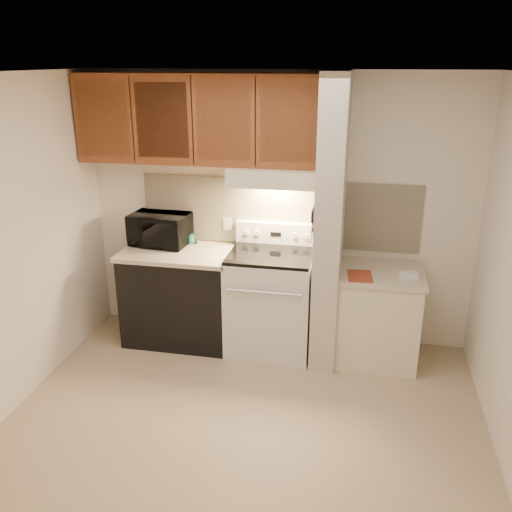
# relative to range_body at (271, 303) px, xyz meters

# --- Properties ---
(floor) EXTENTS (3.60, 3.60, 0.00)m
(floor) POSITION_rel_range_body_xyz_m (0.00, -1.16, -0.46)
(floor) COLOR tan
(floor) RESTS_ON ground
(ceiling) EXTENTS (3.60, 3.60, 0.00)m
(ceiling) POSITION_rel_range_body_xyz_m (0.00, -1.16, 2.04)
(ceiling) COLOR white
(ceiling) RESTS_ON wall_back
(wall_back) EXTENTS (3.60, 2.50, 0.02)m
(wall_back) POSITION_rel_range_body_xyz_m (0.00, 0.34, 0.79)
(wall_back) COLOR white
(wall_back) RESTS_ON floor
(wall_left) EXTENTS (0.02, 3.00, 2.50)m
(wall_left) POSITION_rel_range_body_xyz_m (-1.80, -1.16, 0.79)
(wall_left) COLOR white
(wall_left) RESTS_ON floor
(backsplash) EXTENTS (2.60, 0.02, 0.63)m
(backsplash) POSITION_rel_range_body_xyz_m (0.00, 0.33, 0.78)
(backsplash) COLOR #FAECC6
(backsplash) RESTS_ON wall_back
(range_body) EXTENTS (0.76, 0.65, 0.92)m
(range_body) POSITION_rel_range_body_xyz_m (0.00, 0.00, 0.00)
(range_body) COLOR silver
(range_body) RESTS_ON floor
(oven_window) EXTENTS (0.50, 0.01, 0.30)m
(oven_window) POSITION_rel_range_body_xyz_m (0.00, -0.32, 0.04)
(oven_window) COLOR black
(oven_window) RESTS_ON range_body
(oven_handle) EXTENTS (0.65, 0.02, 0.02)m
(oven_handle) POSITION_rel_range_body_xyz_m (0.00, -0.35, 0.26)
(oven_handle) COLOR silver
(oven_handle) RESTS_ON range_body
(cooktop) EXTENTS (0.74, 0.64, 0.03)m
(cooktop) POSITION_rel_range_body_xyz_m (0.00, 0.00, 0.48)
(cooktop) COLOR black
(cooktop) RESTS_ON range_body
(range_backguard) EXTENTS (0.76, 0.08, 0.20)m
(range_backguard) POSITION_rel_range_body_xyz_m (0.00, 0.28, 0.59)
(range_backguard) COLOR silver
(range_backguard) RESTS_ON range_body
(range_display) EXTENTS (0.10, 0.01, 0.04)m
(range_display) POSITION_rel_range_body_xyz_m (0.00, 0.24, 0.59)
(range_display) COLOR black
(range_display) RESTS_ON range_backguard
(range_knob_left_outer) EXTENTS (0.05, 0.02, 0.05)m
(range_knob_left_outer) POSITION_rel_range_body_xyz_m (-0.28, 0.24, 0.59)
(range_knob_left_outer) COLOR silver
(range_knob_left_outer) RESTS_ON range_backguard
(range_knob_left_inner) EXTENTS (0.05, 0.02, 0.05)m
(range_knob_left_inner) POSITION_rel_range_body_xyz_m (-0.18, 0.24, 0.59)
(range_knob_left_inner) COLOR silver
(range_knob_left_inner) RESTS_ON range_backguard
(range_knob_right_inner) EXTENTS (0.05, 0.02, 0.05)m
(range_knob_right_inner) POSITION_rel_range_body_xyz_m (0.18, 0.24, 0.59)
(range_knob_right_inner) COLOR silver
(range_knob_right_inner) RESTS_ON range_backguard
(range_knob_right_outer) EXTENTS (0.05, 0.02, 0.05)m
(range_knob_right_outer) POSITION_rel_range_body_xyz_m (0.28, 0.24, 0.59)
(range_knob_right_outer) COLOR silver
(range_knob_right_outer) RESTS_ON range_backguard
(dishwasher_front) EXTENTS (1.00, 0.63, 0.87)m
(dishwasher_front) POSITION_rel_range_body_xyz_m (-0.88, 0.01, -0.03)
(dishwasher_front) COLOR black
(dishwasher_front) RESTS_ON floor
(left_countertop) EXTENTS (1.04, 0.67, 0.04)m
(left_countertop) POSITION_rel_range_body_xyz_m (-0.88, 0.01, 0.43)
(left_countertop) COLOR beige
(left_countertop) RESTS_ON dishwasher_front
(spoon_rest) EXTENTS (0.22, 0.15, 0.01)m
(spoon_rest) POSITION_rel_range_body_xyz_m (-0.87, 0.21, 0.46)
(spoon_rest) COLOR black
(spoon_rest) RESTS_ON left_countertop
(teal_jar) EXTENTS (0.10, 0.10, 0.09)m
(teal_jar) POSITION_rel_range_body_xyz_m (-0.83, 0.23, 0.50)
(teal_jar) COLOR #1C645D
(teal_jar) RESTS_ON left_countertop
(outlet) EXTENTS (0.08, 0.01, 0.12)m
(outlet) POSITION_rel_range_body_xyz_m (-0.48, 0.32, 0.64)
(outlet) COLOR beige
(outlet) RESTS_ON backsplash
(microwave) EXTENTS (0.57, 0.41, 0.30)m
(microwave) POSITION_rel_range_body_xyz_m (-1.10, 0.15, 0.60)
(microwave) COLOR black
(microwave) RESTS_ON left_countertop
(partition_pillar) EXTENTS (0.22, 0.70, 2.50)m
(partition_pillar) POSITION_rel_range_body_xyz_m (0.51, -0.01, 0.79)
(partition_pillar) COLOR beige
(partition_pillar) RESTS_ON floor
(pillar_trim) EXTENTS (0.01, 0.70, 0.04)m
(pillar_trim) POSITION_rel_range_body_xyz_m (0.39, -0.01, 0.84)
(pillar_trim) COLOR brown
(pillar_trim) RESTS_ON partition_pillar
(knife_strip) EXTENTS (0.02, 0.42, 0.04)m
(knife_strip) POSITION_rel_range_body_xyz_m (0.39, -0.06, 0.86)
(knife_strip) COLOR black
(knife_strip) RESTS_ON partition_pillar
(knife_blade_a) EXTENTS (0.01, 0.03, 0.16)m
(knife_blade_a) POSITION_rel_range_body_xyz_m (0.38, -0.23, 0.76)
(knife_blade_a) COLOR silver
(knife_blade_a) RESTS_ON knife_strip
(knife_handle_a) EXTENTS (0.02, 0.02, 0.10)m
(knife_handle_a) POSITION_rel_range_body_xyz_m (0.38, -0.22, 0.91)
(knife_handle_a) COLOR black
(knife_handle_a) RESTS_ON knife_strip
(knife_blade_b) EXTENTS (0.01, 0.04, 0.18)m
(knife_blade_b) POSITION_rel_range_body_xyz_m (0.38, -0.14, 0.75)
(knife_blade_b) COLOR silver
(knife_blade_b) RESTS_ON knife_strip
(knife_handle_b) EXTENTS (0.02, 0.02, 0.10)m
(knife_handle_b) POSITION_rel_range_body_xyz_m (0.38, -0.14, 0.91)
(knife_handle_b) COLOR black
(knife_handle_b) RESTS_ON knife_strip
(knife_blade_c) EXTENTS (0.01, 0.04, 0.20)m
(knife_blade_c) POSITION_rel_range_body_xyz_m (0.38, -0.04, 0.74)
(knife_blade_c) COLOR silver
(knife_blade_c) RESTS_ON knife_strip
(knife_handle_c) EXTENTS (0.02, 0.02, 0.10)m
(knife_handle_c) POSITION_rel_range_body_xyz_m (0.38, -0.06, 0.91)
(knife_handle_c) COLOR black
(knife_handle_c) RESTS_ON knife_strip
(knife_blade_d) EXTENTS (0.01, 0.04, 0.16)m
(knife_blade_d) POSITION_rel_range_body_xyz_m (0.38, 0.01, 0.76)
(knife_blade_d) COLOR silver
(knife_blade_d) RESTS_ON knife_strip
(knife_handle_d) EXTENTS (0.02, 0.02, 0.10)m
(knife_handle_d) POSITION_rel_range_body_xyz_m (0.38, 0.01, 0.91)
(knife_handle_d) COLOR black
(knife_handle_d) RESTS_ON knife_strip
(knife_blade_e) EXTENTS (0.01, 0.04, 0.18)m
(knife_blade_e) POSITION_rel_range_body_xyz_m (0.38, 0.11, 0.75)
(knife_blade_e) COLOR silver
(knife_blade_e) RESTS_ON knife_strip
(knife_handle_e) EXTENTS (0.02, 0.02, 0.10)m
(knife_handle_e) POSITION_rel_range_body_xyz_m (0.38, 0.10, 0.91)
(knife_handle_e) COLOR black
(knife_handle_e) RESTS_ON knife_strip
(oven_mitt) EXTENTS (0.03, 0.10, 0.25)m
(oven_mitt) POSITION_rel_range_body_xyz_m (0.38, 0.17, 0.74)
(oven_mitt) COLOR slate
(oven_mitt) RESTS_ON partition_pillar
(right_cab_base) EXTENTS (0.70, 0.60, 0.81)m
(right_cab_base) POSITION_rel_range_body_xyz_m (0.97, -0.01, -0.06)
(right_cab_base) COLOR beige
(right_cab_base) RESTS_ON floor
(right_countertop) EXTENTS (0.74, 0.64, 0.04)m
(right_countertop) POSITION_rel_range_body_xyz_m (0.97, -0.01, 0.37)
(right_countertop) COLOR beige
(right_countertop) RESTS_ON right_cab_base
(red_folder) EXTENTS (0.22, 0.29, 0.01)m
(red_folder) POSITION_rel_range_body_xyz_m (0.79, -0.16, 0.39)
(red_folder) COLOR #963621
(red_folder) RESTS_ON right_countertop
(white_box) EXTENTS (0.17, 0.13, 0.04)m
(white_box) POSITION_rel_range_body_xyz_m (1.19, -0.10, 0.41)
(white_box) COLOR white
(white_box) RESTS_ON right_countertop
(range_hood) EXTENTS (0.78, 0.44, 0.15)m
(range_hood) POSITION_rel_range_body_xyz_m (0.00, 0.12, 1.17)
(range_hood) COLOR beige
(range_hood) RESTS_ON upper_cabinets
(hood_lip) EXTENTS (0.78, 0.04, 0.06)m
(hood_lip) POSITION_rel_range_body_xyz_m (0.00, -0.08, 1.12)
(hood_lip) COLOR beige
(hood_lip) RESTS_ON range_hood
(upper_cabinets) EXTENTS (2.18, 0.33, 0.77)m
(upper_cabinets) POSITION_rel_range_body_xyz_m (-0.69, 0.17, 1.62)
(upper_cabinets) COLOR brown
(upper_cabinets) RESTS_ON wall_back
(cab_door_a) EXTENTS (0.46, 0.01, 0.63)m
(cab_door_a) POSITION_rel_range_body_xyz_m (-1.51, 0.01, 1.62)
(cab_door_a) COLOR brown
(cab_door_a) RESTS_ON upper_cabinets
(cab_gap_a) EXTENTS (0.01, 0.01, 0.73)m
(cab_gap_a) POSITION_rel_range_body_xyz_m (-1.23, 0.01, 1.62)
(cab_gap_a) COLOR black
(cab_gap_a) RESTS_ON upper_cabinets
(cab_door_b) EXTENTS (0.46, 0.01, 0.63)m
(cab_door_b) POSITION_rel_range_body_xyz_m (-0.96, 0.01, 1.62)
(cab_door_b) COLOR brown
(cab_door_b) RESTS_ON upper_cabinets
(cab_gap_b) EXTENTS (0.01, 0.01, 0.73)m
(cab_gap_b) POSITION_rel_range_body_xyz_m (-0.69, 0.01, 1.62)
(cab_gap_b) COLOR black
(cab_gap_b) RESTS_ON upper_cabinets
(cab_door_c) EXTENTS (0.46, 0.01, 0.63)m
(cab_door_c) POSITION_rel_range_body_xyz_m (-0.42, 0.01, 1.62)
(cab_door_c) COLOR brown
(cab_door_c) RESTS_ON upper_cabinets
(cab_gap_c) EXTENTS (0.01, 0.01, 0.73)m
(cab_gap_c) POSITION_rel_range_body_xyz_m (-0.14, 0.01, 1.62)
(cab_gap_c) COLOR black
(cab_gap_c) RESTS_ON upper_cabinets
(cab_door_d) EXTENTS (0.46, 0.01, 0.63)m
(cab_door_d) POSITION_rel_range_body_xyz_m (0.13, 0.01, 1.62)
(cab_door_d) COLOR brown
(cab_door_d) RESTS_ON upper_cabinets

